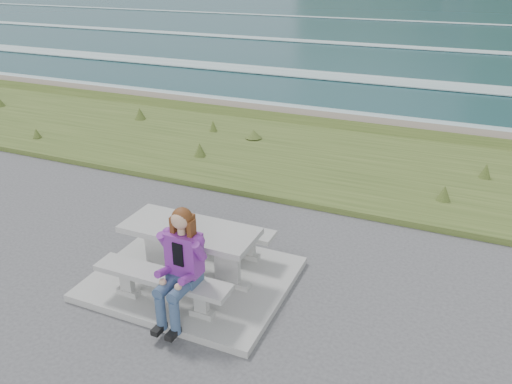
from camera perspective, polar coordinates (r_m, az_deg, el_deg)
concrete_slab at (r=7.00m, az=-7.25°, el=-9.76°), size 2.60×2.10×0.10m
picnic_table at (r=6.66m, az=-7.54°, el=-5.28°), size 1.80×0.75×0.75m
bench_landward at (r=6.29m, az=-10.68°, el=-10.02°), size 1.80×0.35×0.45m
bench_seaward at (r=7.30m, az=-4.67°, el=-4.35°), size 1.80×0.35×0.45m
grass_verge at (r=11.10m, az=5.78°, el=3.62°), size 160.00×4.50×0.22m
shore_drop at (r=13.75m, az=9.58°, el=7.62°), size 160.00×0.80×2.20m
ocean at (r=30.68m, az=17.72°, el=12.98°), size 1600.00×1600.00×0.09m
seated_woman at (r=5.95m, az=-8.85°, el=-10.14°), size 0.42×0.71×1.41m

